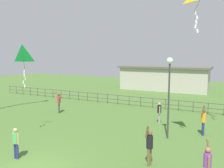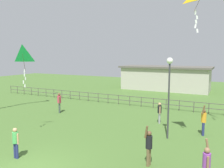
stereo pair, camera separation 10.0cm
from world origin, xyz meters
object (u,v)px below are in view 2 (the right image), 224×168
Objects in this scene: person_0 at (15,141)px; person_5 at (59,101)px; lamppost at (169,81)px; person_3 at (159,111)px; person_1 at (206,164)px; person_2 at (149,145)px; person_4 at (204,120)px; kite_4 at (23,56)px.

person_0 is 8.79m from person_5.
lamppost reaches higher than person_3.
person_1 is (2.50, -4.47, -2.53)m from lamppost.
person_0 is 0.87× the size of person_5.
person_2 reaches higher than person_1.
person_5 is at bearing -174.11° from person_3.
person_4 reaches higher than person_1.
person_0 is 8.49m from person_1.
person_4 is (3.10, -1.27, 0.09)m from person_3.
person_1 reaches higher than person_0.
person_3 reaches higher than person_0.
person_2 is 1.23× the size of person_3.
person_3 is 0.89× the size of person_5.
person_0 is 0.80× the size of person_2.
person_5 is (-8.48, -0.88, 0.11)m from person_3.
person_0 is 0.82× the size of person_1.
person_2 is at bearing 164.03° from person_1.
lamppost is at bearing 45.46° from person_0.
person_3 is at bearing 157.75° from person_4.
person_3 is 0.79× the size of person_4.
person_0 is at bearing -135.73° from person_4.
person_2 is at bearing -108.41° from person_4.
person_4 is (7.68, 7.49, 0.11)m from person_0.
kite_4 reaches higher than person_2.
kite_4 is at bearing -135.24° from person_3.
person_0 is at bearing -117.61° from person_3.
person_4 reaches higher than person_2.
kite_4 is at bearing -69.82° from person_5.
person_0 is (-5.86, -5.95, -2.58)m from lamppost.
person_0 is 6.30m from person_2.
person_2 is (0.06, -3.77, -2.50)m from lamppost.
lamppost is at bearing -65.52° from person_3.
person_3 is at bearing 117.44° from person_1.
person_5 is (-9.82, 5.70, 0.05)m from person_2.
person_4 is 0.77× the size of kite_4.
lamppost is at bearing 119.22° from person_1.
kite_4 reaches higher than person_1.
lamppost reaches higher than person_5.
person_4 is at bearing 44.27° from person_0.
person_1 reaches higher than person_3.
person_4 is at bearing -22.25° from person_3.
person_1 is at bearing -62.56° from person_3.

